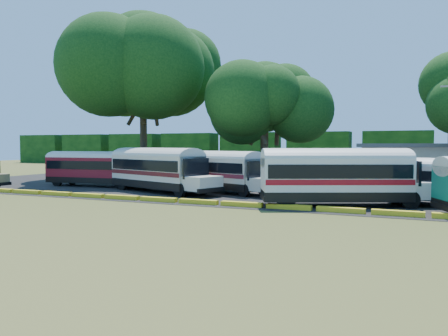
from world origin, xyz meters
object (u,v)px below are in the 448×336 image
at_px(bus_cream_west, 158,167).
at_px(bus_white_red, 338,173).
at_px(tree_west, 143,60).
at_px(bus_red, 92,166).

relative_size(bus_cream_west, bus_white_red, 1.00).
distance_m(bus_cream_west, bus_white_red, 14.98).
xyz_separation_m(bus_cream_west, tree_west, (-9.56, 12.20, 11.49)).
xyz_separation_m(bus_white_red, tree_west, (-24.31, 14.85, 11.47)).
bearing_deg(bus_cream_west, bus_red, -171.86).
height_order(bus_cream_west, bus_white_red, bus_white_red).
height_order(bus_red, tree_west, tree_west).
height_order(bus_red, bus_white_red, bus_white_red).
relative_size(bus_red, bus_white_red, 0.90).
xyz_separation_m(bus_red, bus_white_red, (22.98, -4.39, 0.19)).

